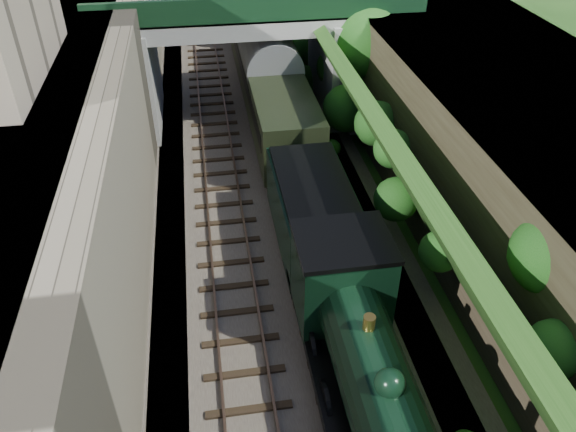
{
  "coord_description": "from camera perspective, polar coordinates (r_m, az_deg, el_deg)",
  "views": [
    {
      "loc": [
        -2.45,
        -5.15,
        14.14
      ],
      "look_at": [
        0.0,
        10.0,
        2.99
      ],
      "focal_mm": 35.0,
      "sensor_mm": 36.0,
      "label": 1
    }
  ],
  "objects": [
    {
      "name": "tree",
      "position": [
        29.61,
        8.08,
        16.98
      ],
      "size": [
        3.6,
        3.8,
        6.6
      ],
      "color": "black",
      "rests_on": "ground"
    },
    {
      "name": "track_right",
      "position": [
        28.96,
        -0.82,
        7.34
      ],
      "size": [
        2.5,
        90.0,
        0.2
      ],
      "color": "black",
      "rests_on": "trackbed"
    },
    {
      "name": "track_left",
      "position": [
        28.74,
        -7.19,
        6.8
      ],
      "size": [
        2.5,
        90.0,
        0.2
      ],
      "color": "black",
      "rests_on": "trackbed"
    },
    {
      "name": "street_plateau_left",
      "position": [
        28.08,
        -22.35,
        11.04
      ],
      "size": [
        6.0,
        90.0,
        7.0
      ],
      "primitive_type": "cube",
      "color": "#262628",
      "rests_on": "ground"
    },
    {
      "name": "road_bridge",
      "position": [
        31.02,
        -2.52,
        17.05
      ],
      "size": [
        16.0,
        6.4,
        7.25
      ],
      "color": "gray",
      "rests_on": "ground"
    },
    {
      "name": "locomotive",
      "position": [
        15.85,
        7.9,
        -15.05
      ],
      "size": [
        3.1,
        10.22,
        3.83
      ],
      "color": "black",
      "rests_on": "trackbed"
    },
    {
      "name": "retaining_wall",
      "position": [
        27.48,
        -15.15,
        11.98
      ],
      "size": [
        1.0,
        90.0,
        7.0
      ],
      "primitive_type": "cube",
      "color": "#756B56",
      "rests_on": "ground"
    },
    {
      "name": "street_plateau_right",
      "position": [
        29.94,
        15.48,
        13.14
      ],
      "size": [
        8.0,
        90.0,
        6.25
      ],
      "primitive_type": "cube",
      "color": "#262628",
      "rests_on": "ground"
    },
    {
      "name": "coach_front",
      "position": [
        31.95,
        -2.0,
        13.75
      ],
      "size": [
        2.9,
        18.0,
        3.7
      ],
      "color": "black",
      "rests_on": "trackbed"
    },
    {
      "name": "embankment_slope",
      "position": [
        27.67,
        7.27,
        11.13
      ],
      "size": [
        4.68,
        90.0,
        6.36
      ],
      "color": "#1E4714",
      "rests_on": "ground"
    },
    {
      "name": "trackbed",
      "position": [
        28.91,
        -3.19,
        6.9
      ],
      "size": [
        10.0,
        90.0,
        0.2
      ],
      "primitive_type": "cube",
      "color": "#473F38",
      "rests_on": "ground"
    },
    {
      "name": "tender",
      "position": [
        21.22,
        2.51,
        -0.18
      ],
      "size": [
        2.7,
        6.0,
        3.05
      ],
      "color": "black",
      "rests_on": "trackbed"
    }
  ]
}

